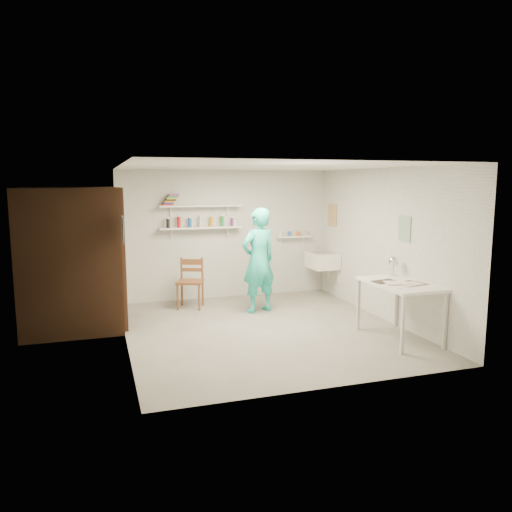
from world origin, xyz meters
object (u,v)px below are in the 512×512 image
object	(u,v)px
belfast_sink	(322,260)
desk_lamp	(394,261)
wall_clock	(258,241)
work_table	(399,311)
man	(259,260)
wooden_chair	(190,282)

from	to	relation	value
belfast_sink	desk_lamp	size ratio (longest dim) A/B	3.99
wall_clock	desk_lamp	distance (m)	2.33
work_table	man	bearing A→B (deg)	124.78
wall_clock	wooden_chair	distance (m)	1.38
belfast_sink	wall_clock	bearing A→B (deg)	-161.33
wooden_chair	desk_lamp	size ratio (longest dim) A/B	6.17
work_table	wall_clock	bearing A→B (deg)	120.95
man	wooden_chair	xyz separation A→B (m)	(-1.05, 0.60, -0.42)
belfast_sink	work_table	xyz separation A→B (m)	(-0.11, -2.71, -0.30)
belfast_sink	wooden_chair	distance (m)	2.58
belfast_sink	wooden_chair	bearing A→B (deg)	-177.84
work_table	desk_lamp	size ratio (longest dim) A/B	8.00
man	wall_clock	distance (m)	0.37
wooden_chair	work_table	world-z (taller)	wooden_chair
belfast_sink	desk_lamp	world-z (taller)	desk_lamp
man	wooden_chair	world-z (taller)	man
wall_clock	wooden_chair	xyz separation A→B (m)	(-1.12, 0.39, -0.71)
wall_clock	belfast_sink	bearing A→B (deg)	1.41
belfast_sink	work_table	world-z (taller)	belfast_sink
man	wooden_chair	size ratio (longest dim) A/B	1.90
wooden_chair	work_table	xyz separation A→B (m)	(2.45, -2.62, -0.06)
work_table	wooden_chair	bearing A→B (deg)	133.15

